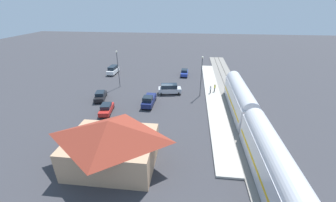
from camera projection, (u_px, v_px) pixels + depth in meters
The scene contains 15 objects.
ground_plane at pixel (167, 95), 45.17m from camera, with size 200.00×200.00×0.00m, color #38383D.
railway_track at pixel (232, 97), 43.72m from camera, with size 4.80×70.00×0.30m.
platform at pixel (213, 96), 44.10m from camera, with size 3.20×46.00×0.30m.
passenger_train at pixel (251, 120), 29.72m from camera, with size 2.93×33.02×4.98m.
station_building at pixel (111, 142), 24.45m from camera, with size 10.98×8.31×6.20m.
pedestrian_on_platform at pixel (215, 87), 45.56m from camera, with size 0.36×0.36×1.71m.
pedestrian_waiting_far at pixel (211, 89), 44.76m from camera, with size 0.36×0.36×1.71m.
sedan_black at pixel (100, 96), 42.47m from camera, with size 2.73×4.78×1.74m.
suv_white at pixel (113, 70), 57.86m from camera, with size 2.05×4.94×2.22m.
pickup_navy at pixel (149, 100), 40.22m from camera, with size 2.09×5.45×2.14m.
suv_silver at pixel (170, 89), 45.14m from camera, with size 5.15×2.99×2.22m.
sedan_red at pixel (106, 109), 37.29m from camera, with size 2.42×4.70×1.74m.
sedan_blue at pixel (184, 72), 56.56m from camera, with size 1.89×4.52×1.74m.
light_pole_near_platform at pixel (202, 72), 42.29m from camera, with size 0.44×0.44×8.57m.
light_pole_lot_center at pixel (118, 65), 47.00m from camera, with size 0.44×0.44×8.56m.
Camera 1 is at (-4.93, 41.08, 18.18)m, focal length 22.12 mm.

